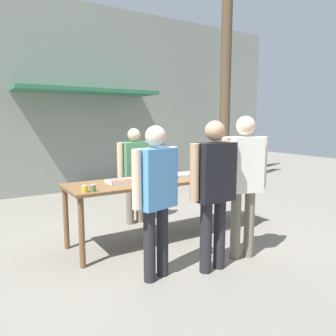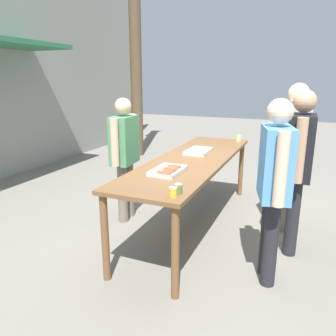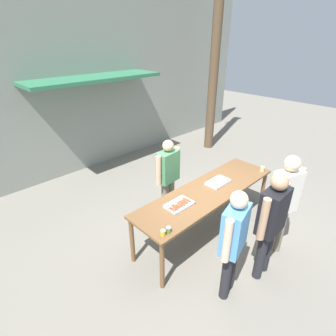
{
  "view_description": "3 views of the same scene",
  "coord_description": "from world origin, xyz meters",
  "px_view_note": "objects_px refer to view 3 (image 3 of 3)",
  "views": [
    {
      "loc": [
        -2.51,
        -4.01,
        1.73
      ],
      "look_at": [
        0.0,
        0.0,
        1.05
      ],
      "focal_mm": 35.0,
      "sensor_mm": 36.0,
      "label": 1
    },
    {
      "loc": [
        -3.68,
        -1.25,
        1.84
      ],
      "look_at": [
        -0.7,
        0.02,
        0.95
      ],
      "focal_mm": 35.0,
      "sensor_mm": 36.0,
      "label": 2
    },
    {
      "loc": [
        -3.18,
        -2.3,
        3.3
      ],
      "look_at": [
        -0.11,
        0.88,
        1.04
      ],
      "focal_mm": 28.0,
      "sensor_mm": 36.0,
      "label": 3
    }
  ],
  "objects_px": {
    "food_tray_buns": "(218,182)",
    "person_customer_holding_hotdog": "(233,237)",
    "utility_pole": "(217,35)",
    "person_customer_waiting_in_line": "(271,219)",
    "food_tray_sausages": "(179,205)",
    "person_server_behind_table": "(168,172)",
    "beer_cup": "(262,169)",
    "person_customer_with_cup": "(284,199)",
    "condiment_jar_mustard": "(163,233)",
    "condiment_jar_ketchup": "(169,230)"
  },
  "relations": [
    {
      "from": "person_customer_waiting_in_line",
      "to": "utility_pole",
      "type": "distance_m",
      "value": 5.61
    },
    {
      "from": "food_tray_buns",
      "to": "person_customer_with_cup",
      "type": "xyz_separation_m",
      "value": [
        0.08,
        -1.15,
        0.15
      ]
    },
    {
      "from": "person_customer_with_cup",
      "to": "utility_pole",
      "type": "height_order",
      "value": "utility_pole"
    },
    {
      "from": "food_tray_sausages",
      "to": "food_tray_buns",
      "type": "relative_size",
      "value": 0.99
    },
    {
      "from": "condiment_jar_ketchup",
      "to": "person_customer_with_cup",
      "type": "bearing_deg",
      "value": -26.45
    },
    {
      "from": "food_tray_buns",
      "to": "utility_pole",
      "type": "distance_m",
      "value": 4.61
    },
    {
      "from": "person_customer_with_cup",
      "to": "food_tray_sausages",
      "type": "bearing_deg",
      "value": -29.36
    },
    {
      "from": "person_customer_holding_hotdog",
      "to": "beer_cup",
      "type": "bearing_deg",
      "value": -175.02
    },
    {
      "from": "beer_cup",
      "to": "person_customer_waiting_in_line",
      "type": "xyz_separation_m",
      "value": [
        -1.48,
        -0.91,
        0.08
      ]
    },
    {
      "from": "person_customer_holding_hotdog",
      "to": "utility_pole",
      "type": "distance_m",
      "value": 5.95
    },
    {
      "from": "person_customer_with_cup",
      "to": "beer_cup",
      "type": "bearing_deg",
      "value": -121.27
    },
    {
      "from": "person_server_behind_table",
      "to": "person_customer_holding_hotdog",
      "type": "bearing_deg",
      "value": -114.8
    },
    {
      "from": "condiment_jar_mustard",
      "to": "person_customer_with_cup",
      "type": "height_order",
      "value": "person_customer_with_cup"
    },
    {
      "from": "food_tray_sausages",
      "to": "condiment_jar_ketchup",
      "type": "relative_size",
      "value": 5.16
    },
    {
      "from": "food_tray_buns",
      "to": "beer_cup",
      "type": "bearing_deg",
      "value": -17.37
    },
    {
      "from": "food_tray_buns",
      "to": "utility_pole",
      "type": "bearing_deg",
      "value": 39.94
    },
    {
      "from": "condiment_jar_mustard",
      "to": "condiment_jar_ketchup",
      "type": "bearing_deg",
      "value": -4.57
    },
    {
      "from": "food_tray_sausages",
      "to": "person_server_behind_table",
      "type": "xyz_separation_m",
      "value": [
        0.58,
        0.86,
        0.04
      ]
    },
    {
      "from": "condiment_jar_ketchup",
      "to": "person_customer_waiting_in_line",
      "type": "bearing_deg",
      "value": -39.18
    },
    {
      "from": "person_server_behind_table",
      "to": "food_tray_sausages",
      "type": "bearing_deg",
      "value": -129.28
    },
    {
      "from": "utility_pole",
      "to": "person_customer_holding_hotdog",
      "type": "bearing_deg",
      "value": -139.1
    },
    {
      "from": "person_customer_holding_hotdog",
      "to": "person_customer_waiting_in_line",
      "type": "bearing_deg",
      "value": 151.27
    },
    {
      "from": "condiment_jar_mustard",
      "to": "utility_pole",
      "type": "xyz_separation_m",
      "value": [
        4.69,
        2.86,
        2.36
      ]
    },
    {
      "from": "person_server_behind_table",
      "to": "condiment_jar_mustard",
      "type": "bearing_deg",
      "value": -141.26
    },
    {
      "from": "food_tray_buns",
      "to": "condiment_jar_mustard",
      "type": "relative_size",
      "value": 5.22
    },
    {
      "from": "beer_cup",
      "to": "utility_pole",
      "type": "xyz_separation_m",
      "value": [
        2.01,
        2.85,
        2.35
      ]
    },
    {
      "from": "food_tray_buns",
      "to": "beer_cup",
      "type": "relative_size",
      "value": 4.69
    },
    {
      "from": "person_server_behind_table",
      "to": "utility_pole",
      "type": "xyz_separation_m",
      "value": [
        3.46,
        1.68,
        2.35
      ]
    },
    {
      "from": "utility_pole",
      "to": "person_customer_waiting_in_line",
      "type": "bearing_deg",
      "value": -132.83
    },
    {
      "from": "person_customer_holding_hotdog",
      "to": "person_customer_with_cup",
      "type": "distance_m",
      "value": 1.21
    },
    {
      "from": "condiment_jar_ketchup",
      "to": "person_customer_waiting_in_line",
      "type": "relative_size",
      "value": 0.05
    },
    {
      "from": "food_tray_sausages",
      "to": "person_customer_holding_hotdog",
      "type": "bearing_deg",
      "value": -95.62
    },
    {
      "from": "person_server_behind_table",
      "to": "person_customer_holding_hotdog",
      "type": "xyz_separation_m",
      "value": [
        -0.69,
        -1.91,
        0.05
      ]
    },
    {
      "from": "condiment_jar_mustard",
      "to": "condiment_jar_ketchup",
      "type": "relative_size",
      "value": 1.0
    },
    {
      "from": "food_tray_sausages",
      "to": "beer_cup",
      "type": "bearing_deg",
      "value": -8.89
    },
    {
      "from": "food_tray_buns",
      "to": "person_customer_with_cup",
      "type": "distance_m",
      "value": 1.16
    },
    {
      "from": "person_server_behind_table",
      "to": "person_customer_with_cup",
      "type": "xyz_separation_m",
      "value": [
        0.52,
        -2.01,
        0.12
      ]
    },
    {
      "from": "food_tray_sausages",
      "to": "person_customer_waiting_in_line",
      "type": "bearing_deg",
      "value": -65.72
    },
    {
      "from": "condiment_jar_ketchup",
      "to": "utility_pole",
      "type": "distance_m",
      "value": 5.91
    },
    {
      "from": "person_customer_waiting_in_line",
      "to": "food_tray_sausages",
      "type": "bearing_deg",
      "value": -67.07
    },
    {
      "from": "food_tray_buns",
      "to": "person_customer_holding_hotdog",
      "type": "xyz_separation_m",
      "value": [
        -1.12,
        -1.06,
        0.08
      ]
    },
    {
      "from": "condiment_jar_ketchup",
      "to": "condiment_jar_mustard",
      "type": "bearing_deg",
      "value": 175.43
    },
    {
      "from": "condiment_jar_ketchup",
      "to": "person_customer_holding_hotdog",
      "type": "bearing_deg",
      "value": -58.54
    },
    {
      "from": "food_tray_sausages",
      "to": "person_customer_with_cup",
      "type": "bearing_deg",
      "value": -46.26
    },
    {
      "from": "food_tray_buns",
      "to": "person_customer_waiting_in_line",
      "type": "relative_size",
      "value": 0.26
    },
    {
      "from": "food_tray_sausages",
      "to": "beer_cup",
      "type": "distance_m",
      "value": 2.06
    },
    {
      "from": "person_customer_holding_hotdog",
      "to": "food_tray_sausages",
      "type": "bearing_deg",
      "value": -109.74
    },
    {
      "from": "person_customer_with_cup",
      "to": "condiment_jar_mustard",
      "type": "bearing_deg",
      "value": -8.48
    },
    {
      "from": "person_server_behind_table",
      "to": "person_customer_with_cup",
      "type": "bearing_deg",
      "value": -80.58
    },
    {
      "from": "food_tray_sausages",
      "to": "utility_pole",
      "type": "relative_size",
      "value": 0.07
    }
  ]
}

